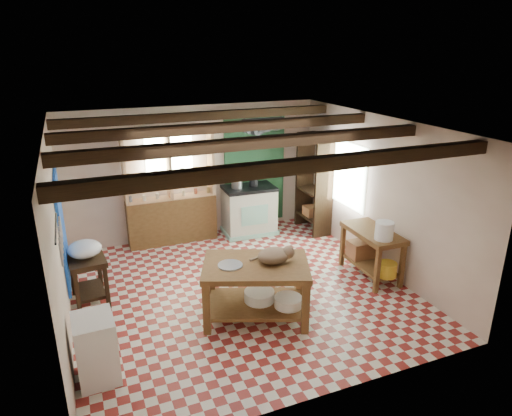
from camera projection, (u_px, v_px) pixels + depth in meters
name	position (u px, v px, depth m)	size (l,w,h in m)	color
floor	(240.00, 291.00, 7.21)	(5.00, 5.00, 0.02)	maroon
ceiling	(238.00, 126.00, 6.33)	(5.00, 5.00, 0.02)	#424246
wall_back	(195.00, 172.00, 8.95)	(5.00, 0.04, 2.60)	beige
wall_front	(326.00, 293.00, 4.60)	(5.00, 0.04, 2.60)	beige
wall_left	(58.00, 239.00, 5.88)	(0.04, 5.00, 2.60)	beige
wall_right	(379.00, 194.00, 7.67)	(0.04, 5.00, 2.60)	beige
ceiling_beams	(238.00, 134.00, 6.38)	(5.00, 3.80, 0.15)	black
blue_wall_patch	(62.00, 228.00, 6.74)	(0.04, 1.40, 1.60)	blue
green_wall_patch	(255.00, 169.00, 9.39)	(1.30, 0.04, 2.30)	#1C4727
window_back	(169.00, 155.00, 8.62)	(0.90, 0.02, 0.80)	white
window_right	(345.00, 174.00, 8.50)	(0.02, 1.30, 1.20)	white
utensil_rail	(57.00, 238.00, 4.69)	(0.06, 0.90, 0.28)	black
pot_rack	(263.00, 127.00, 8.71)	(0.86, 0.12, 0.36)	black
shelving_unit	(170.00, 188.00, 8.66)	(1.70, 0.34, 2.20)	tan
tall_rack	(314.00, 184.00, 9.26)	(0.40, 0.86, 2.00)	black
work_table	(256.00, 290.00, 6.40)	(1.45, 0.97, 0.82)	brown
stove	(249.00, 210.00, 9.27)	(1.02, 0.69, 1.00)	beige
prep_table	(89.00, 279.00, 6.79)	(0.50, 0.73, 0.74)	black
white_cabinet	(96.00, 348.00, 5.19)	(0.44, 0.53, 0.79)	white
right_counter	(371.00, 253.00, 7.54)	(0.57, 1.14, 0.82)	brown
cat	(274.00, 255.00, 6.28)	(0.46, 0.35, 0.21)	#917254
steel_tray	(230.00, 265.00, 6.21)	(0.34, 0.34, 0.02)	#A5A5AD
basin_large	(259.00, 296.00, 6.49)	(0.43, 0.43, 0.15)	white
basin_small	(288.00, 302.00, 6.35)	(0.39, 0.39, 0.14)	white
kettle_left	(237.00, 182.00, 8.98)	(0.22, 0.22, 0.25)	#A5A5AD
kettle_right	(254.00, 181.00, 9.10)	(0.18, 0.18, 0.22)	black
enamel_bowl	(85.00, 249.00, 6.63)	(0.48, 0.48, 0.24)	white
white_bucket	(384.00, 231.00, 7.03)	(0.28, 0.28, 0.28)	white
wicker_basket	(361.00, 249.00, 7.83)	(0.40, 0.32, 0.28)	#95603C
yellow_tub	(387.00, 269.00, 7.17)	(0.31, 0.31, 0.23)	gold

